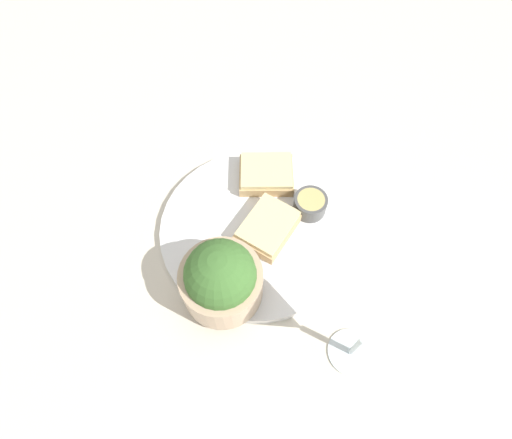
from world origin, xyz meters
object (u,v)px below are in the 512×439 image
(sauce_ramekin, at_px, (310,204))
(cheese_toast_near, at_px, (266,174))
(cheese_toast_far, at_px, (268,227))
(salad_bowl, at_px, (221,279))
(wine_glass, at_px, (372,330))

(sauce_ramekin, bearing_deg, cheese_toast_near, -80.92)
(cheese_toast_far, bearing_deg, salad_bowl, 16.89)
(salad_bowl, height_order, cheese_toast_far, salad_bowl)
(cheese_toast_near, relative_size, cheese_toast_far, 1.05)
(cheese_toast_near, bearing_deg, wine_glass, 72.41)
(cheese_toast_far, bearing_deg, cheese_toast_near, -128.53)
(sauce_ramekin, distance_m, cheese_toast_far, 0.08)
(salad_bowl, relative_size, cheese_toast_near, 0.98)
(salad_bowl, relative_size, wine_glass, 0.66)
(sauce_ramekin, height_order, cheese_toast_near, sauce_ramekin)
(cheese_toast_near, relative_size, wine_glass, 0.67)
(salad_bowl, xyz_separation_m, wine_glass, (-0.08, 0.17, 0.06))
(sauce_ramekin, bearing_deg, wine_glass, 61.87)
(salad_bowl, xyz_separation_m, sauce_ramekin, (-0.19, -0.02, -0.03))
(cheese_toast_far, bearing_deg, wine_glass, 82.12)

